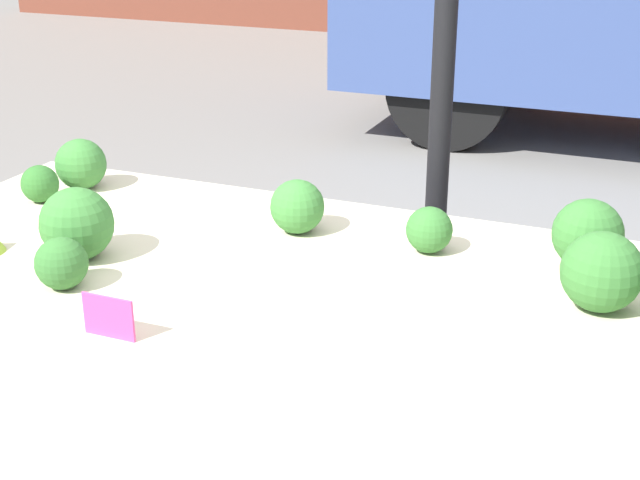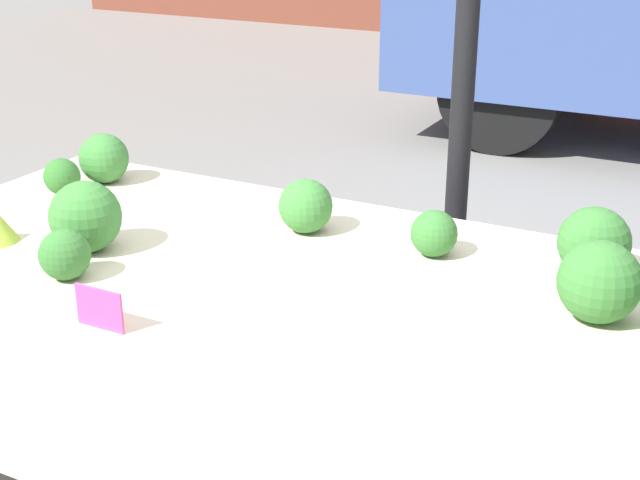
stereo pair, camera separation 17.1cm
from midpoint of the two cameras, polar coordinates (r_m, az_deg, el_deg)
name	(u,v)px [view 1 (the left image)]	position (r m, az deg, el deg)	size (l,w,h in m)	color
tent_pole	(446,15)	(2.70, 6.23, 14.10)	(0.07, 0.07, 2.69)	black
market_table	(309,314)	(2.14, -3.00, -4.80)	(2.37, 0.99, 0.83)	beige
broccoli_head_2	(61,263)	(2.16, -18.42, -1.47)	(0.12, 0.12, 0.12)	#336B2D
broccoli_head_3	(297,207)	(2.37, -3.52, 2.12)	(0.15, 0.15, 0.15)	#387533
broccoli_head_4	(429,230)	(2.26, 4.87, 0.62)	(0.12, 0.12, 0.12)	#336B2D
broccoli_head_5	(588,234)	(2.22, 14.68, 0.34)	(0.17, 0.17, 0.17)	#336B2D
broccoli_head_7	(40,184)	(2.76, -19.20, 3.39)	(0.11, 0.11, 0.11)	#2D6628
broccoli_head_8	(77,224)	(2.30, -17.37, 0.95)	(0.18, 0.18, 0.18)	#387533
broccoli_head_10	(81,164)	(2.84, -16.75, 4.65)	(0.16, 0.16, 0.16)	#387533
broccoli_head_11	(602,272)	(2.00, 15.29, -2.02)	(0.18, 0.18, 0.18)	#336B2D
price_sign	(109,317)	(1.91, -15.91, -4.81)	(0.12, 0.01, 0.09)	#EF4793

